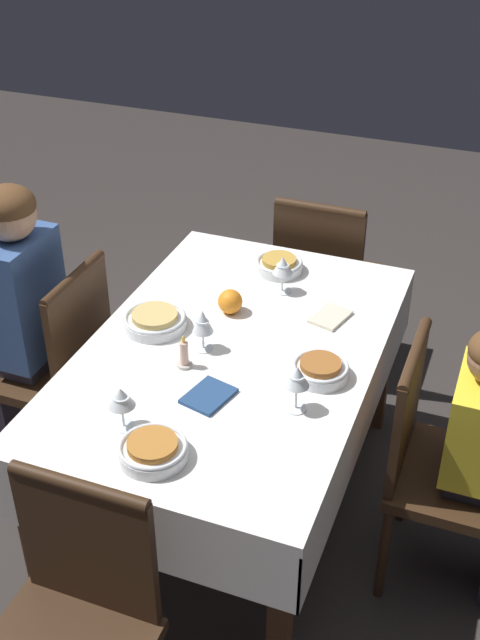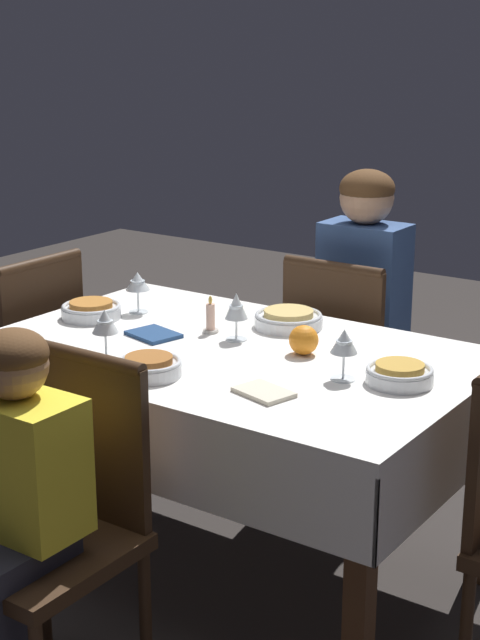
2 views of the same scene
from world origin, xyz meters
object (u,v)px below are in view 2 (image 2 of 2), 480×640
object	(u,v)px
person_adult_denim	(369,307)
bowl_north	(149,366)
dining_table	(230,378)
wine_glass_east	(138,283)
orange_fruit	(304,340)
bowl_west	(400,374)
person_child_yellow	(3,522)
bowl_east	(91,310)
chair_south	(347,363)
wine_glass_north	(105,323)
candle_centerpiece	(211,320)
wine_glass_south	(236,308)
wine_glass_west	(344,343)
napkin_spare_side	(264,392)
bowl_south	(289,319)
chair_east	(21,360)
napkin_red_folded	(153,334)
chair_north	(56,515)

from	to	relation	value
person_adult_denim	bowl_north	xyz separation A→B (m)	(0.06, 1.17, 0.09)
dining_table	wine_glass_east	bearing A→B (deg)	-17.18
orange_fruit	bowl_west	bearing A→B (deg)	168.81
person_child_yellow	bowl_east	distance (m)	1.06
chair_south	wine_glass_north	size ratio (longest dim) A/B	5.78
dining_table	candle_centerpiece	size ratio (longest dim) A/B	12.36
chair_south	wine_glass_north	world-z (taller)	chair_south
dining_table	wine_glass_north	distance (m)	0.42
wine_glass_south	wine_glass_west	world-z (taller)	wine_glass_south
bowl_east	wine_glass_north	bearing A→B (deg)	138.44
dining_table	bowl_east	world-z (taller)	bowl_east
wine_glass_west	napkin_spare_side	size ratio (longest dim) A/B	0.85
candle_centerpiece	napkin_spare_side	size ratio (longest dim) A/B	0.70
dining_table	bowl_north	xyz separation A→B (m)	(0.05, 0.31, 0.12)
candle_centerpiece	wine_glass_east	bearing A→B (deg)	-7.40
bowl_south	bowl_west	size ratio (longest dim) A/B	1.20
person_child_yellow	bowl_north	distance (m)	0.60
bowl_west	wine_glass_east	distance (m)	1.02
wine_glass_north	chair_east	bearing A→B (deg)	-25.35
dining_table	napkin_red_folded	size ratio (longest dim) A/B	8.33
chair_east	bowl_east	distance (m)	0.49
bowl_south	wine_glass_south	bearing A→B (deg)	73.91
dining_table	candle_centerpiece	xyz separation A→B (m)	(0.15, -0.11, 0.13)
dining_table	person_child_yellow	size ratio (longest dim) A/B	1.46
bowl_north	candle_centerpiece	size ratio (longest dim) A/B	1.53
wine_glass_west	bowl_west	bearing A→B (deg)	-157.26
chair_east	wine_glass_west	bearing A→B (deg)	85.70
wine_glass_south	napkin_spare_side	distance (m)	0.48
chair_north	candle_centerpiece	size ratio (longest dim) A/B	7.55
chair_east	person_child_yellow	world-z (taller)	person_child_yellow
person_adult_denim	chair_south	bearing A→B (deg)	90.00
person_adult_denim	candle_centerpiece	bearing A→B (deg)	78.17
bowl_south	candle_centerpiece	bearing A→B (deg)	47.69
wine_glass_east	candle_centerpiece	distance (m)	0.34
bowl_north	wine_glass_west	bearing A→B (deg)	-148.45
bowl_west	chair_south	bearing A→B (deg)	-52.66
person_adult_denim	chair_north	bearing A→B (deg)	88.96
bowl_east	candle_centerpiece	distance (m)	0.42
chair_east	bowl_west	size ratio (longest dim) A/B	4.93
chair_east	wine_glass_east	world-z (taller)	chair_east
wine_glass_north	wine_glass_east	xyz separation A→B (m)	(0.25, -0.44, -0.01)
bowl_south	wine_glass_north	world-z (taller)	wine_glass_north
chair_east	bowl_south	bearing A→B (deg)	102.87
chair_north	person_child_yellow	distance (m)	0.17
bowl_east	orange_fruit	world-z (taller)	orange_fruit
bowl_south	wine_glass_west	bearing A→B (deg)	139.03
bowl_south	wine_glass_south	size ratio (longest dim) A/B	1.47
person_adult_denim	wine_glass_west	xyz separation A→B (m)	(-0.39, 0.90, 0.17)
person_child_yellow	wine_glass_north	bearing A→B (deg)	109.24
person_child_yellow	wine_glass_north	xyz separation A→B (m)	(0.21, -0.59, 0.30)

